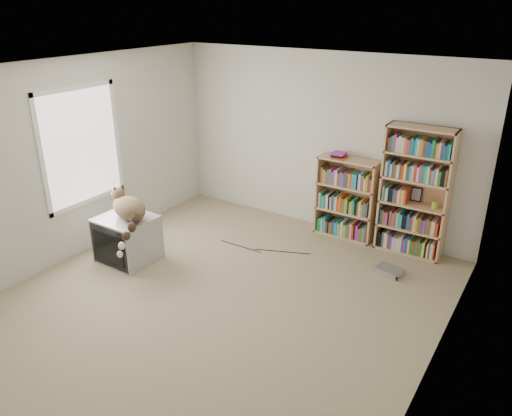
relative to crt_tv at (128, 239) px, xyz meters
The scene contains 16 objects.
floor 1.60m from the crt_tv, ahead, with size 4.50×5.00×0.01m, color tan.
wall_back 2.95m from the crt_tv, 55.84° to the left, with size 4.50×0.02×2.50m, color beige.
wall_left 1.19m from the crt_tv, 164.32° to the right, with size 0.02×5.00×2.50m, color beige.
wall_right 3.94m from the crt_tv, ahead, with size 0.02×5.00×2.50m, color beige.
ceiling 2.71m from the crt_tv, ahead, with size 4.50×5.00×0.02m, color white.
window 1.30m from the crt_tv, behind, with size 0.02×1.22×1.52m, color white.
crt_tv is the anchor object (origin of this frame).
cat 0.42m from the crt_tv, 23.26° to the right, with size 0.73×0.71×0.62m.
bookcase_tall 3.71m from the crt_tv, 36.10° to the left, with size 0.85×0.30×1.69m.
bookcase_short 3.00m from the crt_tv, 46.52° to the left, with size 0.83×0.30×1.14m.
book_stack 2.99m from the crt_tv, 47.76° to the left, with size 0.18×0.23×0.07m, color #AE3317.
green_mug 3.91m from the crt_tv, 33.54° to the left, with size 0.08×0.08×0.09m, color #9AB734.
framed_print 3.76m from the crt_tv, 37.13° to the left, with size 0.14×0.01×0.19m, color black.
dvd_player 3.30m from the crt_tv, 26.17° to the left, with size 0.31×0.22×0.07m, color #A4A4A8.
wall_outlet 0.75m from the crt_tv, 153.10° to the left, with size 0.01×0.08×0.13m, color silver.
floor_cables 1.80m from the crt_tv, 38.75° to the left, with size 1.20×0.70×0.01m, color black, non-canonical shape.
Camera 1 is at (2.89, -3.74, 3.13)m, focal length 35.00 mm.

